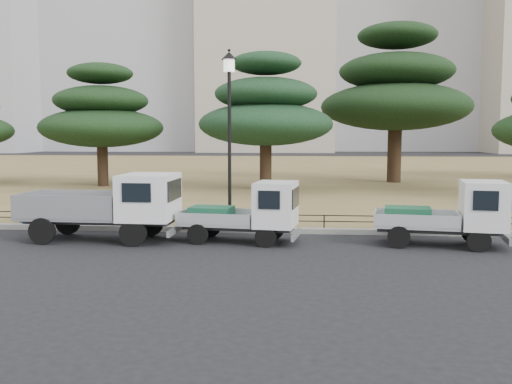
# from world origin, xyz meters

# --- Properties ---
(ground) EXTENTS (220.00, 220.00, 0.00)m
(ground) POSITION_xyz_m (0.00, 0.00, 0.00)
(ground) COLOR black
(lawn) EXTENTS (120.00, 56.00, 0.15)m
(lawn) POSITION_xyz_m (0.00, 30.60, 0.07)
(lawn) COLOR olive
(lawn) RESTS_ON ground
(curb) EXTENTS (120.00, 0.25, 0.16)m
(curb) POSITION_xyz_m (0.00, 2.60, 0.08)
(curb) COLOR gray
(curb) RESTS_ON ground
(truck_large) EXTENTS (4.35, 1.83, 1.88)m
(truck_large) POSITION_xyz_m (-4.03, 0.99, 1.04)
(truck_large) COLOR black
(truck_large) RESTS_ON ground
(truck_kei_front) EXTENTS (3.32, 1.73, 1.68)m
(truck_kei_front) POSITION_xyz_m (-0.14, 1.07, 0.84)
(truck_kei_front) COLOR black
(truck_kei_front) RESTS_ON ground
(truck_kei_rear) EXTENTS (3.51, 1.89, 1.75)m
(truck_kei_rear) POSITION_xyz_m (5.26, 1.00, 0.87)
(truck_kei_rear) COLOR black
(truck_kei_rear) RESTS_ON ground
(street_lamp) EXTENTS (0.47, 0.47, 5.28)m
(street_lamp) POSITION_xyz_m (-0.89, 2.90, 3.72)
(street_lamp) COLOR black
(street_lamp) RESTS_ON lawn
(pipe_fence) EXTENTS (38.00, 0.04, 0.40)m
(pipe_fence) POSITION_xyz_m (0.00, 2.75, 0.44)
(pipe_fence) COLOR black
(pipe_fence) RESTS_ON lawn
(tarp_pile) EXTENTS (1.58, 1.23, 0.98)m
(tarp_pile) POSITION_xyz_m (-6.82, 3.33, 0.54)
(tarp_pile) COLOR #14449C
(tarp_pile) RESTS_ON lawn
(pine_west_near) EXTENTS (6.60, 6.60, 6.60)m
(pine_west_near) POSITION_xyz_m (-9.56, 15.74, 3.96)
(pine_west_near) COLOR black
(pine_west_near) RESTS_ON lawn
(pine_center_left) EXTENTS (6.81, 6.81, 6.92)m
(pine_center_left) POSITION_xyz_m (-0.60, 14.61, 4.15)
(pine_center_left) COLOR black
(pine_center_left) RESTS_ON lawn
(pine_center_right) EXTENTS (8.63, 8.63, 9.16)m
(pine_center_right) POSITION_xyz_m (6.61, 19.58, 5.46)
(pine_center_right) COLOR black
(pine_center_right) RESTS_ON lawn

